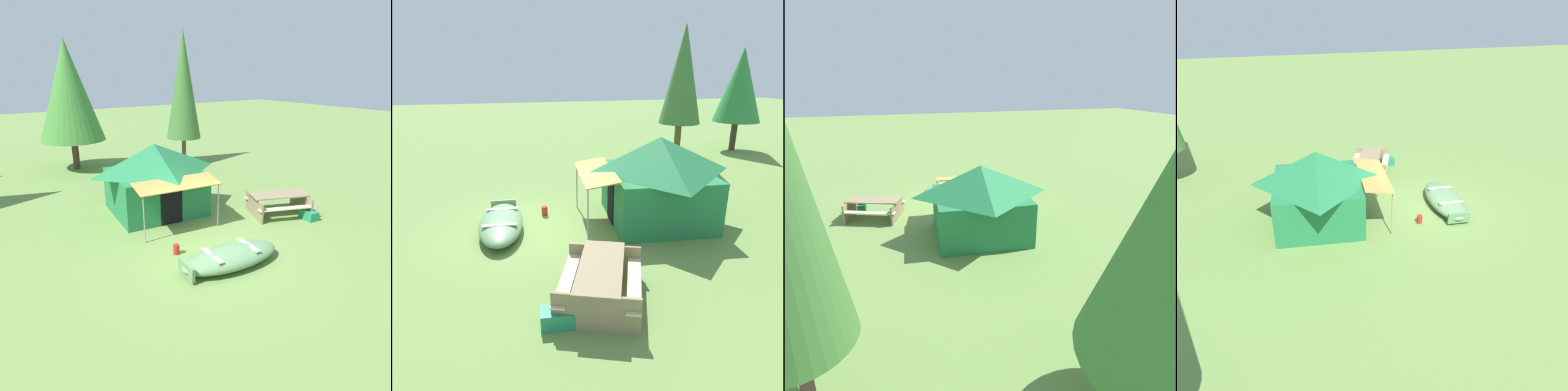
% 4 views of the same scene
% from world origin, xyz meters
% --- Properties ---
extents(ground_plane, '(80.00, 80.00, 0.00)m').
position_xyz_m(ground_plane, '(0.00, 0.00, 0.00)').
color(ground_plane, olive).
extents(beached_rowboat, '(2.92, 1.37, 0.48)m').
position_xyz_m(beached_rowboat, '(-0.00, -0.93, 0.25)').
color(beached_rowboat, '#638E5E').
rests_on(beached_rowboat, ground_plane).
extents(canvas_cabin_tent, '(3.51, 4.04, 2.46)m').
position_xyz_m(canvas_cabin_tent, '(0.19, 3.54, 1.27)').
color(canvas_cabin_tent, '#237743').
rests_on(canvas_cabin_tent, ground_plane).
extents(picnic_table, '(2.40, 2.14, 0.76)m').
position_xyz_m(picnic_table, '(3.62, 0.88, 0.49)').
color(picnic_table, '#8F7C5A').
rests_on(picnic_table, ground_plane).
extents(cooler_box, '(0.43, 0.62, 0.31)m').
position_xyz_m(cooler_box, '(4.15, -0.05, 0.16)').
color(cooler_box, '#258661').
rests_on(cooler_box, ground_plane).
extents(fuel_can, '(0.24, 0.24, 0.28)m').
position_xyz_m(fuel_can, '(-0.86, 0.37, 0.14)').
color(fuel_can, red).
rests_on(fuel_can, ground_plane).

